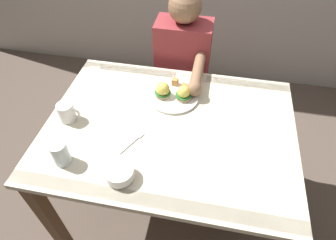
{
  "coord_description": "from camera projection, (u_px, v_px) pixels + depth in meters",
  "views": [
    {
      "loc": [
        0.17,
        -0.92,
        1.76
      ],
      "look_at": [
        -0.01,
        0.0,
        0.78
      ],
      "focal_mm": 30.62,
      "sensor_mm": 36.0,
      "label": 1
    }
  ],
  "objects": [
    {
      "name": "ground_plane",
      "position": [
        169.0,
        200.0,
        1.92
      ],
      "size": [
        6.0,
        6.0,
        0.0
      ],
      "primitive_type": "plane",
      "color": "brown"
    },
    {
      "name": "dining_table",
      "position": [
        169.0,
        140.0,
        1.46
      ],
      "size": [
        1.2,
        0.9,
        0.74
      ],
      "color": "beige",
      "rests_on": "ground_plane"
    },
    {
      "name": "eggs_benedict_plate",
      "position": [
        173.0,
        94.0,
        1.51
      ],
      "size": [
        0.27,
        0.27,
        0.09
      ],
      "color": "white",
      "rests_on": "dining_table"
    },
    {
      "name": "fruit_bowl",
      "position": [
        120.0,
        173.0,
        1.16
      ],
      "size": [
        0.12,
        0.12,
        0.05
      ],
      "color": "white",
      "rests_on": "dining_table"
    },
    {
      "name": "coffee_mug",
      "position": [
        67.0,
        112.0,
        1.38
      ],
      "size": [
        0.11,
        0.08,
        0.09
      ],
      "color": "white",
      "rests_on": "dining_table"
    },
    {
      "name": "fork",
      "position": [
        133.0,
        141.0,
        1.31
      ],
      "size": [
        0.09,
        0.15,
        0.0
      ],
      "color": "silver",
      "rests_on": "dining_table"
    },
    {
      "name": "water_glass_near",
      "position": [
        61.0,
        154.0,
        1.21
      ],
      "size": [
        0.07,
        0.07,
        0.11
      ],
      "color": "silver",
      "rests_on": "dining_table"
    },
    {
      "name": "diner_person",
      "position": [
        182.0,
        68.0,
        1.86
      ],
      "size": [
        0.34,
        0.54,
        1.14
      ],
      "color": "#33333D",
      "rests_on": "ground_plane"
    }
  ]
}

